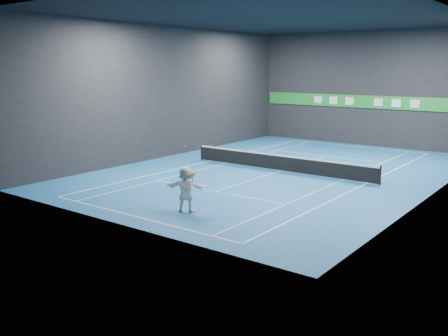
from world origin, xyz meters
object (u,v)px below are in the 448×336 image
Objects in this scene: player at (186,189)px; tennis_net at (280,162)px; tennis_racket at (193,174)px; tennis_ball at (184,146)px.

tennis_net is (-1.19, 10.02, -0.47)m from player.
tennis_racket is at bearing 163.76° from player.
tennis_racket is at bearing -11.51° from tennis_ball.
player is 0.81m from tennis_racket.
tennis_ball is at bearing 168.49° from tennis_racket.
tennis_racket is (0.38, 0.05, 0.72)m from player.
tennis_net is at bearing -106.75° from player.
tennis_racket is (1.56, -9.97, 1.19)m from tennis_net.
tennis_racket reaches higher than tennis_net.
player reaches higher than tennis_racket.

